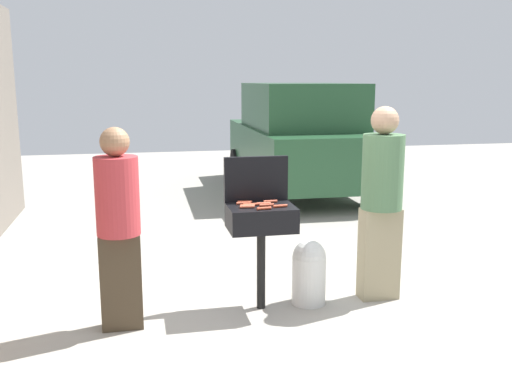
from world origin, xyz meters
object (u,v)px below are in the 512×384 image
hot_dog_5 (247,207)px  hot_dog_8 (244,203)px  bbq_grill (261,222)px  person_right (382,197)px  propane_tank (309,271)px  hot_dog_6 (250,205)px  hot_dog_7 (280,206)px  hot_dog_1 (264,204)px  person_left (118,222)px  hot_dog_0 (264,208)px  parked_minivan (299,138)px  hot_dog_3 (267,205)px  hot_dog_4 (245,202)px  hot_dog_9 (270,201)px  hot_dog_2 (247,206)px

hot_dog_5 → hot_dog_8: 0.16m
bbq_grill → person_right: person_right is taller
propane_tank → person_right: bearing=0.1°
bbq_grill → hot_dog_6: hot_dog_6 is taller
hot_dog_7 → hot_dog_8: size_ratio=1.00×
hot_dog_1 → person_right: person_right is taller
person_left → hot_dog_8: bearing=26.5°
hot_dog_5 → hot_dog_6: bearing=61.7°
hot_dog_8 → person_left: size_ratio=0.08×
hot_dog_0 → parked_minivan: 5.81m
hot_dog_6 → hot_dog_1: bearing=7.2°
hot_dog_3 → hot_dog_6: bearing=159.9°
hot_dog_1 → parked_minivan: size_ratio=0.03×
hot_dog_3 → parked_minivan: parked_minivan is taller
hot_dog_4 → propane_tank: hot_dog_4 is taller
bbq_grill → hot_dog_9: size_ratio=7.46×
hot_dog_7 → hot_dog_9: size_ratio=1.00×
hot_dog_2 → hot_dog_3: same height
hot_dog_1 → person_right: bearing=-0.9°
bbq_grill → hot_dog_2: size_ratio=7.46×
bbq_grill → hot_dog_9: 0.23m
hot_dog_0 → person_right: person_right is taller
hot_dog_7 → person_right: size_ratio=0.07×
hot_dog_2 → hot_dog_3: size_ratio=1.00×
hot_dog_6 → hot_dog_9: (0.21, 0.09, 0.00)m
hot_dog_9 → hot_dog_1: bearing=-136.1°
hot_dog_2 → hot_dog_7: bearing=-14.6°
hot_dog_0 → parked_minivan: parked_minivan is taller
bbq_grill → hot_dog_7: 0.24m
propane_tank → parked_minivan: size_ratio=0.14×
hot_dog_2 → hot_dog_4: size_ratio=1.00×
hot_dog_1 → propane_tank: hot_dog_1 is taller
hot_dog_9 → hot_dog_6: bearing=-155.8°
hot_dog_1 → hot_dog_3: same height
hot_dog_9 → person_left: person_left is taller
hot_dog_1 → hot_dog_5: same height
hot_dog_2 → parked_minivan: 5.73m
hot_dog_4 → hot_dog_5: 0.20m
hot_dog_1 → parked_minivan: 5.62m
bbq_grill → hot_dog_4: bearing=132.2°
hot_dog_1 → hot_dog_9: (0.08, 0.08, 0.00)m
bbq_grill → hot_dog_2: hot_dog_2 is taller
hot_dog_9 → person_right: 1.06m
person_right → parked_minivan: size_ratio=0.42×
bbq_grill → parked_minivan: (1.90, 5.34, 0.20)m
hot_dog_0 → hot_dog_8: same height
hot_dog_2 → person_right: (1.30, 0.04, 0.02)m
hot_dog_2 → hot_dog_6: bearing=49.3°
hot_dog_3 → hot_dog_5: size_ratio=1.00×
hot_dog_3 → person_right: (1.13, 0.05, 0.02)m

